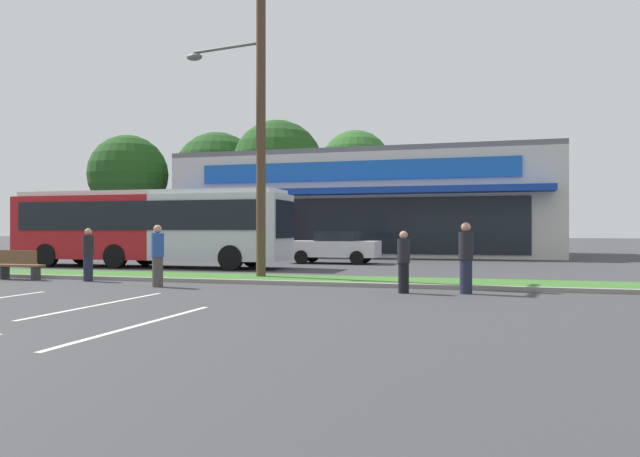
{
  "coord_description": "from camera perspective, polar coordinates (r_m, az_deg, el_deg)",
  "views": [
    {
      "loc": [
        9.11,
        -3.74,
        1.6
      ],
      "look_at": [
        2.88,
        18.1,
        1.65
      ],
      "focal_mm": 33.83,
      "sensor_mm": 36.0,
      "label": 1
    }
  ],
  "objects": [
    {
      "name": "grass_median",
      "position": [
        20.01,
        -11.25,
        -4.53
      ],
      "size": [
        56.0,
        2.2,
        0.12
      ],
      "primitive_type": "cube",
      "color": "#386B28",
      "rests_on": "ground_plane"
    },
    {
      "name": "pedestrian_far",
      "position": [
        15.35,
        7.91,
        -3.15
      ],
      "size": [
        0.32,
        0.32,
        1.57
      ],
      "rotation": [
        0.0,
        0.0,
        4.06
      ],
      "color": "black",
      "rests_on": "ground_plane"
    },
    {
      "name": "car_1",
      "position": [
        28.61,
        1.38,
        -1.74
      ],
      "size": [
        4.27,
        2.0,
        1.53
      ],
      "rotation": [
        0.0,
        0.0,
        3.14
      ],
      "color": "silver",
      "rests_on": "ground_plane"
    },
    {
      "name": "bus_stop_bench",
      "position": [
        21.61,
        -26.64,
        -3.02
      ],
      "size": [
        1.6,
        0.45,
        0.95
      ],
      "rotation": [
        0.0,
        0.0,
        3.14
      ],
      "color": "brown",
      "rests_on": "ground_plane"
    },
    {
      "name": "pedestrian_by_pole",
      "position": [
        17.45,
        -15.11,
        -2.51
      ],
      "size": [
        0.35,
        0.35,
        1.74
      ],
      "rotation": [
        0.0,
        0.0,
        1.44
      ],
      "color": "#47423D",
      "rests_on": "ground_plane"
    },
    {
      "name": "parking_stripe_3",
      "position": [
        10.69,
        -16.59,
        -8.7
      ],
      "size": [
        0.12,
        4.8,
        0.01
      ],
      "primitive_type": "cube",
      "color": "silver",
      "rests_on": "ground_plane"
    },
    {
      "name": "city_bus",
      "position": [
        26.84,
        -15.77,
        0.24
      ],
      "size": [
        12.25,
        2.82,
        3.25
      ],
      "rotation": [
        0.0,
        0.0,
        0.02
      ],
      "color": "#AD191E",
      "rests_on": "ground_plane"
    },
    {
      "name": "utility_pole",
      "position": [
        19.78,
        -5.96,
        11.59
      ],
      "size": [
        3.11,
        2.39,
        10.53
      ],
      "color": "#4C3826",
      "rests_on": "ground_plane"
    },
    {
      "name": "tree_mid_left",
      "position": [
        49.86,
        -4.02,
        5.94
      ],
      "size": [
        7.46,
        7.46,
        10.6
      ],
      "color": "#473323",
      "rests_on": "ground_plane"
    },
    {
      "name": "storefront_building",
      "position": [
        40.26,
        4.85,
        2.16
      ],
      "size": [
        23.26,
        12.81,
        6.4
      ],
      "color": "beige",
      "rests_on": "ground_plane"
    },
    {
      "name": "tree_left",
      "position": [
        56.27,
        -9.68,
        4.92
      ],
      "size": [
        7.99,
        7.99,
        10.55
      ],
      "color": "#473323",
      "rests_on": "ground_plane"
    },
    {
      "name": "tree_far_left",
      "position": [
        56.84,
        -17.7,
        4.88
      ],
      "size": [
        7.06,
        7.06,
        10.09
      ],
      "color": "#473323",
      "rests_on": "ground_plane"
    },
    {
      "name": "car_2",
      "position": [
        32.15,
        -9.88,
        -1.58
      ],
      "size": [
        4.72,
        2.0,
        1.52
      ],
      "color": "#B7B7BC",
      "rests_on": "ground_plane"
    },
    {
      "name": "curb_lip",
      "position": [
        18.93,
        -12.94,
        -4.78
      ],
      "size": [
        56.0,
        0.24,
        0.12
      ],
      "primitive_type": "cube",
      "color": "gray",
      "rests_on": "ground_plane"
    },
    {
      "name": "parking_stripe_2",
      "position": [
        13.76,
        -20.12,
        -6.77
      ],
      "size": [
        0.12,
        4.8,
        0.01
      ],
      "primitive_type": "cube",
      "color": "silver",
      "rests_on": "ground_plane"
    },
    {
      "name": "pedestrian_near_bench",
      "position": [
        20.05,
        -21.08,
        -2.32
      ],
      "size": [
        0.33,
        0.33,
        1.65
      ],
      "rotation": [
        0.0,
        0.0,
        1.15
      ],
      "color": "#1E2338",
      "rests_on": "ground_plane"
    },
    {
      "name": "pedestrian_mid",
      "position": [
        15.48,
        13.64,
        -2.72
      ],
      "size": [
        0.36,
        0.36,
        1.78
      ],
      "rotation": [
        0.0,
        0.0,
        6.06
      ],
      "color": "#1E2338",
      "rests_on": "ground_plane"
    },
    {
      "name": "tree_mid",
      "position": [
        51.36,
        3.38,
        5.93
      ],
      "size": [
        6.01,
        6.01,
        10.03
      ],
      "color": "#473323",
      "rests_on": "ground_plane"
    }
  ]
}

